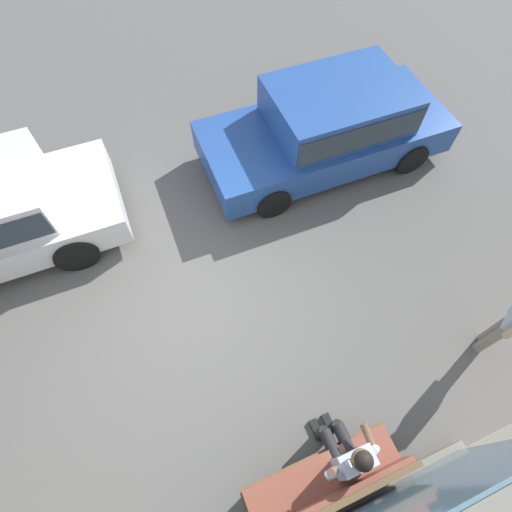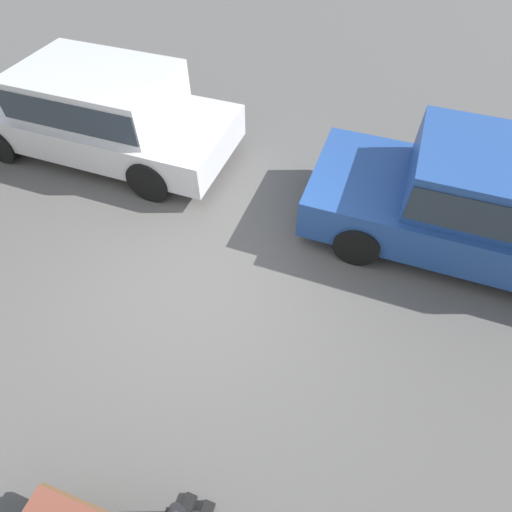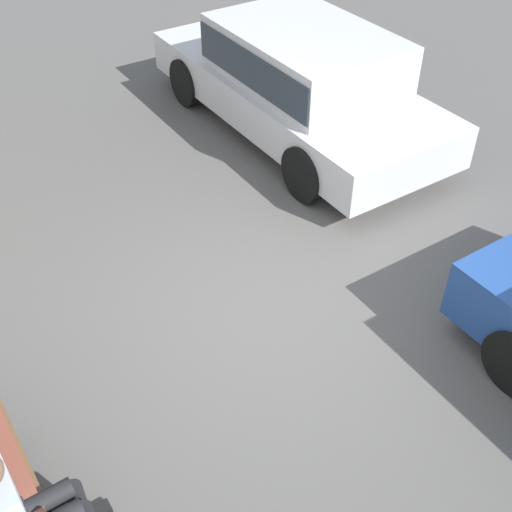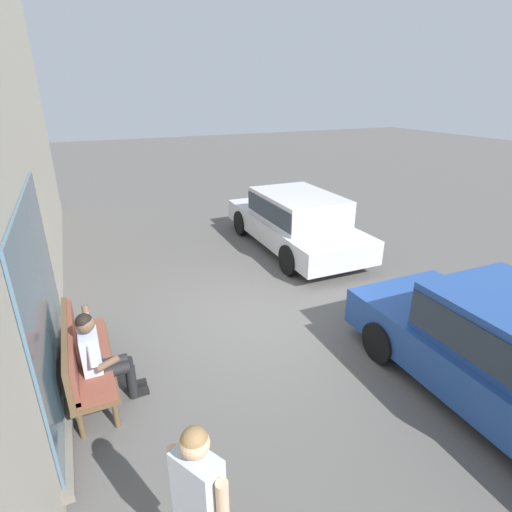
% 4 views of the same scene
% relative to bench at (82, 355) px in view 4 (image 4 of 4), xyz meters
% --- Properties ---
extents(ground_plane, '(60.00, 60.00, 0.00)m').
position_rel_bench_xyz_m(ground_plane, '(0.74, -2.90, -0.56)').
color(ground_plane, '#565451').
extents(bench, '(1.87, 0.55, 0.99)m').
position_rel_bench_xyz_m(bench, '(0.00, 0.00, 0.00)').
color(bench, brown).
rests_on(bench, ground_plane).
extents(person_on_phone, '(0.73, 0.74, 1.32)m').
position_rel_bench_xyz_m(person_on_phone, '(-0.32, -0.22, 0.13)').
color(person_on_phone, black).
rests_on(person_on_phone, ground_plane).
extents(parked_car_mid, '(4.65, 2.00, 1.44)m').
position_rel_bench_xyz_m(parked_car_mid, '(3.43, -5.17, 0.24)').
color(parked_car_mid, silver).
rests_on(parked_car_mid, ground_plane).
extents(pedestrian_standing, '(0.49, 0.35, 1.73)m').
position_rel_bench_xyz_m(pedestrian_standing, '(-2.94, -0.74, 0.46)').
color(pedestrian_standing, gray).
rests_on(pedestrian_standing, ground_plane).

